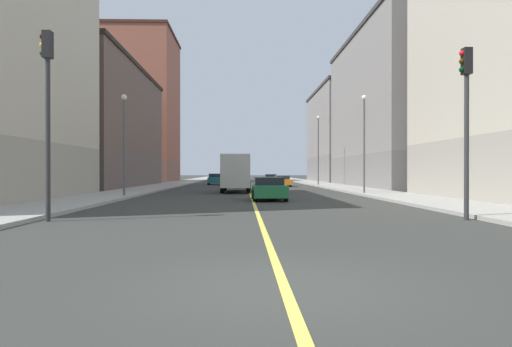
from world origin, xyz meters
TOP-DOWN VIEW (x-y plane):
  - ground_plane at (0.00, 0.00)m, footprint 400.00×400.00m
  - sidewalk_left at (9.41, 49.00)m, footprint 3.90×168.00m
  - sidewalk_right at (-9.41, 49.00)m, footprint 3.90×168.00m
  - lane_center_stripe at (0.00, 49.00)m, footprint 0.16×154.00m
  - building_left_mid at (16.25, 42.24)m, footprint 10.08×25.19m
  - building_left_far at (16.25, 66.97)m, footprint 10.08×22.25m
  - building_right_midblock at (-16.25, 42.31)m, footprint 10.08×25.99m
  - building_right_distant at (-16.25, 66.29)m, footprint 10.08×14.64m
  - traffic_light_left_near at (7.04, 8.85)m, footprint 0.40×0.32m
  - traffic_light_right_near at (-7.07, 8.85)m, footprint 0.40×0.32m
  - street_lamp_left_near at (8.06, 25.72)m, footprint 0.36×0.36m
  - street_lamp_right_near at (-8.06, 22.61)m, footprint 0.36×0.36m
  - street_lamp_left_far at (8.06, 45.36)m, footprint 0.36×0.36m
  - car_teal at (-4.00, 52.10)m, footprint 2.02×3.95m
  - car_green at (0.94, 19.87)m, footprint 1.96×3.99m
  - car_black at (3.83, 64.67)m, footprint 1.98×4.29m
  - car_silver at (-1.66, 45.76)m, footprint 2.00×4.47m
  - car_orange at (3.81, 43.94)m, footprint 1.82×4.09m
  - box_truck at (-1.11, 30.43)m, footprint 2.30×7.76m

SIDE VIEW (x-z plane):
  - ground_plane at x=0.00m, z-range 0.00..0.00m
  - lane_center_stripe at x=0.00m, z-range 0.00..0.01m
  - sidewalk_left at x=9.41m, z-range 0.00..0.15m
  - sidewalk_right at x=-9.41m, z-range 0.00..0.15m
  - car_orange at x=3.81m, z-range -0.01..1.21m
  - car_black at x=3.83m, z-range -0.01..1.23m
  - car_silver at x=-1.66m, z-range -0.01..1.31m
  - car_green at x=0.94m, z-range -0.01..1.32m
  - car_teal at x=-4.00m, z-range -0.01..1.39m
  - box_truck at x=-1.11m, z-range 0.10..3.06m
  - traffic_light_left_near at x=7.04m, z-range 0.87..6.75m
  - traffic_light_right_near at x=-7.07m, z-range 0.91..7.23m
  - street_lamp_right_near at x=-8.06m, z-range 0.88..7.27m
  - street_lamp_left_near at x=8.06m, z-range 0.90..7.85m
  - street_lamp_left_far at x=8.06m, z-range 0.92..8.77m
  - building_right_midblock at x=-16.25m, z-range 0.01..12.79m
  - building_left_far at x=16.25m, z-range 0.01..14.84m
  - building_left_mid at x=16.25m, z-range 0.01..16.57m
  - building_right_distant at x=-16.25m, z-range 0.01..23.28m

